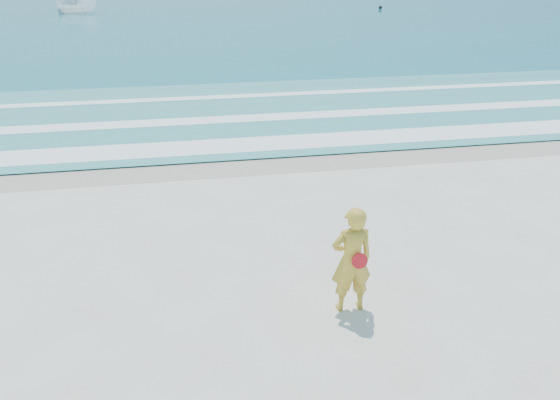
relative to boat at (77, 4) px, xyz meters
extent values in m
plane|color=silver|center=(10.41, -50.52, -0.84)|extent=(400.00, 400.00, 0.00)
cube|color=#B2A893|center=(10.41, -41.52, -0.84)|extent=(400.00, 2.40, 0.00)
cube|color=#59B7AD|center=(10.41, -36.52, -0.80)|extent=(400.00, 10.00, 0.01)
cube|color=white|center=(10.41, -40.22, -0.79)|extent=(400.00, 1.40, 0.01)
cube|color=white|center=(10.41, -37.32, -0.79)|extent=(400.00, 0.90, 0.01)
cube|color=white|center=(10.41, -34.02, -0.79)|extent=(400.00, 0.60, 0.01)
imported|color=white|center=(0.00, 0.00, 0.00)|extent=(4.34, 2.13, 1.61)
sphere|color=black|center=(29.40, -1.33, -0.62)|extent=(0.36, 0.36, 0.36)
imported|color=gold|center=(11.83, -49.02, 0.13)|extent=(0.72, 0.48, 1.94)
cylinder|color=red|center=(11.91, -49.20, 0.21)|extent=(0.27, 0.08, 0.27)
camera|label=1|loc=(9.28, -56.51, 4.87)|focal=35.00mm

